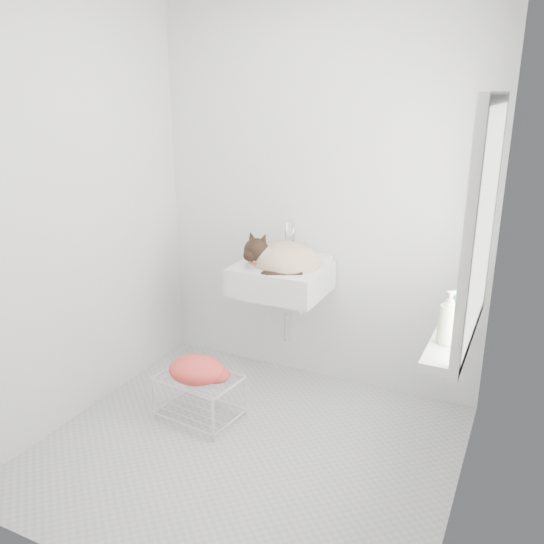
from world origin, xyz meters
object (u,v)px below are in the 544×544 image
at_px(bottle_b, 452,329).
at_px(bottle_c, 459,314).
at_px(wire_rack, 199,395).
at_px(bottle_a, 446,343).
at_px(sink, 281,265).
at_px(cat, 282,260).

bearing_deg(bottle_b, bottle_c, 90.00).
height_order(wire_rack, bottle_b, bottle_b).
height_order(bottle_a, bottle_b, bottle_a).
xyz_separation_m(wire_rack, bottle_b, (1.41, 0.01, 0.70)).
bearing_deg(sink, bottle_c, -18.04).
xyz_separation_m(wire_rack, bottle_a, (1.41, -0.16, 0.70)).
relative_size(sink, bottle_c, 3.70).
xyz_separation_m(bottle_a, bottle_b, (0.00, 0.17, 0.00)).
distance_m(sink, wire_rack, 0.95).
height_order(bottle_a, bottle_c, bottle_a).
relative_size(sink, wire_rack, 1.22).
bearing_deg(sink, wire_rack, -115.86).
height_order(sink, bottle_a, sink).
height_order(cat, wire_rack, cat).
bearing_deg(cat, bottle_c, -28.73).
bearing_deg(bottle_c, bottle_a, -90.00).
relative_size(bottle_a, bottle_b, 1.25).
bearing_deg(bottle_c, cat, 162.60).
bearing_deg(sink, bottle_a, -32.98).
distance_m(bottle_a, bottle_c, 0.37).
bearing_deg(bottle_b, bottle_a, -90.00).
xyz_separation_m(cat, wire_rack, (-0.29, -0.55, -0.74)).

